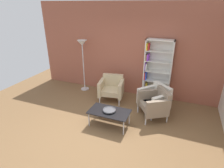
{
  "coord_description": "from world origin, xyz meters",
  "views": [
    {
      "loc": [
        1.64,
        -3.12,
        2.82
      ],
      "look_at": [
        0.06,
        0.84,
        0.95
      ],
      "focal_mm": 29.58,
      "sensor_mm": 36.0,
      "label": 1
    }
  ],
  "objects_px": {
    "bookshelf_tall": "(156,71)",
    "decorative_bowl": "(109,110)",
    "floor_lamp_torchiere": "(82,49)",
    "coffee_table_low": "(109,112)",
    "armchair_near_window": "(155,99)",
    "armchair_corner_red": "(112,88)",
    "armchair_spare_guest": "(155,103)"
  },
  "relations": [
    {
      "from": "bookshelf_tall",
      "to": "decorative_bowl",
      "type": "xyz_separation_m",
      "value": [
        -0.77,
        -1.82,
        -0.5
      ]
    },
    {
      "from": "bookshelf_tall",
      "to": "floor_lamp_torchiere",
      "type": "distance_m",
      "value": 2.46
    },
    {
      "from": "coffee_table_low",
      "to": "armchair_near_window",
      "type": "xyz_separation_m",
      "value": [
        0.94,
        1.05,
        0.05
      ]
    },
    {
      "from": "bookshelf_tall",
      "to": "armchair_near_window",
      "type": "distance_m",
      "value": 0.94
    },
    {
      "from": "armchair_near_window",
      "to": "floor_lamp_torchiere",
      "type": "height_order",
      "value": "floor_lamp_torchiere"
    },
    {
      "from": "bookshelf_tall",
      "to": "coffee_table_low",
      "type": "bearing_deg",
      "value": -113.07
    },
    {
      "from": "coffee_table_low",
      "to": "floor_lamp_torchiere",
      "type": "height_order",
      "value": "floor_lamp_torchiere"
    },
    {
      "from": "coffee_table_low",
      "to": "decorative_bowl",
      "type": "distance_m",
      "value": 0.07
    },
    {
      "from": "armchair_corner_red",
      "to": "armchair_near_window",
      "type": "xyz_separation_m",
      "value": [
        1.39,
        -0.22,
        0.0
      ]
    },
    {
      "from": "decorative_bowl",
      "to": "armchair_corner_red",
      "type": "xyz_separation_m",
      "value": [
        -0.45,
        1.27,
        -0.02
      ]
    },
    {
      "from": "decorative_bowl",
      "to": "armchair_near_window",
      "type": "relative_size",
      "value": 0.34
    },
    {
      "from": "armchair_near_window",
      "to": "decorative_bowl",
      "type": "bearing_deg",
      "value": -92.0
    },
    {
      "from": "decorative_bowl",
      "to": "floor_lamp_torchiere",
      "type": "bearing_deg",
      "value": 134.78
    },
    {
      "from": "coffee_table_low",
      "to": "armchair_spare_guest",
      "type": "xyz_separation_m",
      "value": [
        0.98,
        0.78,
        0.05
      ]
    },
    {
      "from": "bookshelf_tall",
      "to": "armchair_near_window",
      "type": "bearing_deg",
      "value": -77.61
    },
    {
      "from": "bookshelf_tall",
      "to": "decorative_bowl",
      "type": "bearing_deg",
      "value": -113.07
    },
    {
      "from": "bookshelf_tall",
      "to": "decorative_bowl",
      "type": "height_order",
      "value": "bookshelf_tall"
    },
    {
      "from": "decorative_bowl",
      "to": "coffee_table_low",
      "type": "bearing_deg",
      "value": 180.0
    },
    {
      "from": "coffee_table_low",
      "to": "armchair_near_window",
      "type": "height_order",
      "value": "armchair_near_window"
    },
    {
      "from": "coffee_table_low",
      "to": "armchair_near_window",
      "type": "distance_m",
      "value": 1.41
    },
    {
      "from": "floor_lamp_torchiere",
      "to": "decorative_bowl",
      "type": "bearing_deg",
      "value": -45.22
    },
    {
      "from": "armchair_corner_red",
      "to": "decorative_bowl",
      "type": "bearing_deg",
      "value": -80.74
    },
    {
      "from": "armchair_near_window",
      "to": "floor_lamp_torchiere",
      "type": "relative_size",
      "value": 0.55
    },
    {
      "from": "armchair_corner_red",
      "to": "floor_lamp_torchiere",
      "type": "distance_m",
      "value": 1.61
    },
    {
      "from": "armchair_corner_red",
      "to": "armchair_near_window",
      "type": "distance_m",
      "value": 1.41
    },
    {
      "from": "bookshelf_tall",
      "to": "armchair_near_window",
      "type": "relative_size",
      "value": 2.0
    },
    {
      "from": "armchair_near_window",
      "to": "bookshelf_tall",
      "type": "bearing_deg",
      "value": 142.28
    },
    {
      "from": "floor_lamp_torchiere",
      "to": "armchair_spare_guest",
      "type": "bearing_deg",
      "value": -18.19
    },
    {
      "from": "coffee_table_low",
      "to": "floor_lamp_torchiere",
      "type": "relative_size",
      "value": 0.57
    },
    {
      "from": "bookshelf_tall",
      "to": "armchair_corner_red",
      "type": "height_order",
      "value": "bookshelf_tall"
    },
    {
      "from": "decorative_bowl",
      "to": "armchair_corner_red",
      "type": "relative_size",
      "value": 0.39
    },
    {
      "from": "bookshelf_tall",
      "to": "armchair_spare_guest",
      "type": "height_order",
      "value": "bookshelf_tall"
    }
  ]
}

